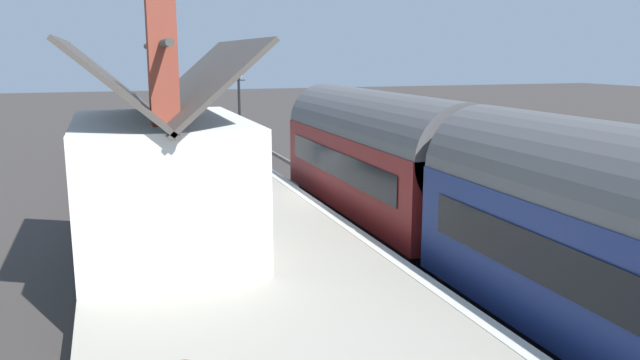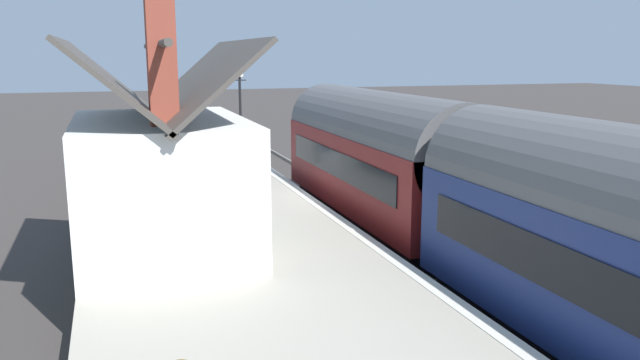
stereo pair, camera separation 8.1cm
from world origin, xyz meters
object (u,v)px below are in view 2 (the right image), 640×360
Objects in this scene: bench_by_lamp at (191,146)px; planter_edge_near at (184,157)px; bench_mid_platform at (215,167)px; planter_under_sign at (180,161)px; train at (468,194)px; planter_bench_left at (168,165)px; station_building at (162,177)px; bench_near_building at (222,176)px; lamp_post_platform at (240,97)px.

planter_edge_near is at bearing 166.67° from bench_by_lamp.
planter_under_sign is (1.92, 1.02, -0.07)m from bench_mid_platform.
bench_mid_platform is 2.17m from planter_under_sign.
planter_edge_near is at bearing -18.26° from planter_under_sign.
train is at bearing -163.22° from bench_by_lamp.
planter_bench_left is at bearing 53.46° from bench_mid_platform.
bench_by_lamp is (14.95, 4.51, -0.75)m from train.
planter_under_sign is at bearing 161.74° from planter_edge_near.
station_building is 4.37× the size of bench_mid_platform.
planter_edge_near reaches higher than planter_bench_left.
bench_by_lamp is 1.79× the size of planter_bench_left.
lamp_post_platform is (4.00, -1.48, 2.29)m from bench_near_building.
train is 8.99m from bench_near_building.
planter_edge_near is 1.71m from planter_bench_left.
bench_near_building is 1.80× the size of planter_bench_left.
planter_under_sign is at bearing -33.63° from planter_bench_left.
bench_near_building is 1.66× the size of planter_edge_near.
bench_by_lamp is 1.65× the size of planter_edge_near.
bench_by_lamp and bench_near_building have the same top height.
planter_edge_near is (10.22, -1.61, -1.20)m from station_building.
lamp_post_platform is (-0.57, -2.17, 2.32)m from planter_edge_near.
lamp_post_platform is (11.78, 2.95, 1.55)m from train.
station_building is 7.85× the size of planter_bench_left.
planter_bench_left is at bearing 25.62° from bench_near_building.
planter_under_sign is (0.78, -0.52, -0.04)m from planter_bench_left.
planter_bench_left is (3.03, 1.46, -0.03)m from bench_near_building.
train reaches higher than bench_mid_platform.
train reaches higher than bench_near_building.
train reaches higher than planter_bench_left.
planter_under_sign is (9.47, -1.37, -1.25)m from station_building.
train is 13.39m from planter_edge_near.
station_building is at bearing 171.79° from planter_under_sign.
planter_edge_near is (4.57, 0.69, -0.02)m from bench_near_building.
bench_mid_platform is at bearing -178.33° from bench_by_lamp.
lamp_post_platform reaches higher than bench_mid_platform.
lamp_post_platform is (0.19, -2.42, 2.37)m from planter_under_sign.
planter_bench_left is (-4.14, 1.38, -0.03)m from bench_by_lamp.
bench_mid_platform reaches higher than planter_bench_left.
bench_mid_platform is at bearing 146.36° from lamp_post_platform.
station_building is at bearing 174.43° from planter_bench_left.
bench_near_building is at bearing -179.42° from bench_by_lamp.
lamp_post_platform is (2.11, -1.40, 2.29)m from bench_mid_platform.
bench_near_building is 4.84m from lamp_post_platform.
station_building is 4.36× the size of bench_near_building.
bench_near_building is (7.78, 4.44, -0.75)m from train.
bench_mid_platform is (7.55, -2.38, -1.18)m from station_building.
planter_edge_near is 3.23m from lamp_post_platform.
lamp_post_platform is (-3.17, -1.55, 2.29)m from bench_by_lamp.
bench_by_lamp is 3.47m from planter_under_sign.
bench_mid_platform is at bearing -126.54° from planter_bench_left.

